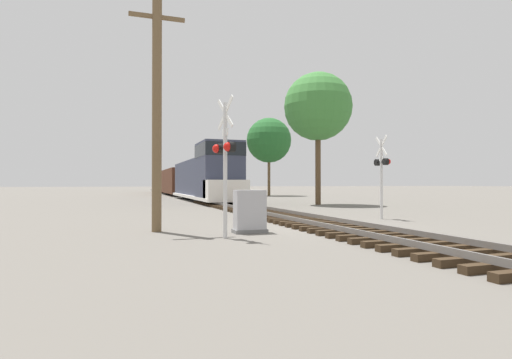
{
  "coord_description": "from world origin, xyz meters",
  "views": [
    {
      "loc": [
        -6.87,
        -12.9,
        1.58
      ],
      "look_at": [
        -1.24,
        3.84,
        1.75
      ],
      "focal_mm": 28.0,
      "sensor_mm": 36.0,
      "label": 1
    }
  ],
  "objects": [
    {
      "name": "crossing_signal_far",
      "position": [
        4.03,
        2.02,
        2.27
      ],
      "size": [
        0.41,
        1.01,
        3.69
      ],
      "rotation": [
        0.0,
        0.0,
        1.47
      ],
      "color": "silver",
      "rests_on": "ground"
    },
    {
      "name": "crossing_signal_near",
      "position": [
        -4.08,
        -1.76,
        2.4
      ],
      "size": [
        0.51,
        1.01,
        4.07
      ],
      "rotation": [
        0.0,
        0.0,
        -1.34
      ],
      "color": "silver",
      "rests_on": "ground"
    },
    {
      "name": "relay_cabinet",
      "position": [
        -2.99,
        -0.75,
        0.67
      ],
      "size": [
        1.07,
        0.57,
        1.37
      ],
      "color": "slate",
      "rests_on": "ground"
    },
    {
      "name": "freight_train",
      "position": [
        0.0,
        37.45,
        1.92
      ],
      "size": [
        2.96,
        51.89,
        4.65
      ],
      "color": "#33384C",
      "rests_on": "ground"
    },
    {
      "name": "ground_plane",
      "position": [
        0.0,
        0.0,
        0.0
      ],
      "size": [
        400.0,
        400.0,
        0.0
      ],
      "primitive_type": "plane",
      "color": "#666059"
    },
    {
      "name": "tree_mid_background",
      "position": [
        11.11,
        35.27,
        7.14
      ],
      "size": [
        5.77,
        5.77,
        10.04
      ],
      "color": "brown",
      "rests_on": "ground"
    },
    {
      "name": "rail_track_bed",
      "position": [
        0.0,
        -0.0,
        0.14
      ],
      "size": [
        2.6,
        160.0,
        0.31
      ],
      "color": "#382819",
      "rests_on": "ground"
    },
    {
      "name": "utility_pole",
      "position": [
        -5.79,
        0.5,
        3.93
      ],
      "size": [
        1.8,
        0.31,
        7.65
      ],
      "color": "brown",
      "rests_on": "ground"
    },
    {
      "name": "tree_far_right",
      "position": [
        6.97,
        13.73,
        7.28
      ],
      "size": [
        5.06,
        5.06,
        9.85
      ],
      "color": "brown",
      "rests_on": "ground"
    }
  ]
}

